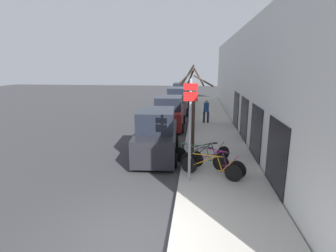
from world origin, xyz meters
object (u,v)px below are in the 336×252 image
at_px(signpost, 190,127).
at_px(parked_car_1, 169,114).
at_px(bicycle_0, 210,168).
at_px(bicycle_2, 200,157).
at_px(parked_car_3, 181,94).
at_px(parked_car_0, 157,135).
at_px(bicycle_1, 216,162).
at_px(street_tree, 193,110).
at_px(bicycle_3, 206,155).
at_px(parked_car_2, 177,101).
at_px(pedestrian_near, 206,109).

height_order(signpost, parked_car_1, signpost).
height_order(bicycle_0, bicycle_2, bicycle_2).
bearing_deg(parked_car_3, parked_car_0, -88.58).
xyz_separation_m(bicycle_1, parked_car_0, (-2.62, 2.06, 0.46)).
bearing_deg(parked_car_1, bicycle_2, -75.52).
height_order(parked_car_3, street_tree, street_tree).
bearing_deg(parked_car_1, street_tree, -73.58).
bearing_deg(bicycle_3, parked_car_2, -23.73).
xyz_separation_m(bicycle_1, parked_car_1, (-2.65, 7.88, 0.44)).
relative_size(signpost, parked_car_2, 0.75).
distance_m(bicycle_1, street_tree, 3.10).
distance_m(parked_car_1, parked_car_3, 11.94).
distance_m(bicycle_1, bicycle_2, 0.80).
relative_size(bicycle_0, parked_car_3, 0.47).
bearing_deg(parked_car_3, bicycle_1, -81.03).
distance_m(bicycle_1, parked_car_2, 13.97).
relative_size(bicycle_0, street_tree, 0.54).
bearing_deg(parked_car_0, bicycle_3, -33.40).
relative_size(signpost, street_tree, 0.88).
bearing_deg(parked_car_2, bicycle_2, -82.06).
relative_size(parked_car_2, pedestrian_near, 2.87).
xyz_separation_m(bicycle_1, bicycle_2, (-0.62, 0.50, 0.00)).
bearing_deg(bicycle_3, parked_car_1, -15.36).
bearing_deg(bicycle_3, bicycle_0, 152.15).
height_order(bicycle_2, parked_car_0, parked_car_0).
bearing_deg(street_tree, parked_car_3, 95.26).
bearing_deg(bicycle_2, pedestrian_near, 22.56).
xyz_separation_m(bicycle_0, parked_car_3, (-2.33, 20.34, 0.52)).
bearing_deg(signpost, bicycle_1, 41.57).
distance_m(bicycle_1, bicycle_3, 0.84).
bearing_deg(parked_car_2, bicycle_3, -80.73).
bearing_deg(bicycle_2, parked_car_3, 31.73).
xyz_separation_m(bicycle_2, parked_car_0, (-2.00, 1.56, 0.46)).
xyz_separation_m(signpost, parked_car_3, (-1.56, 20.71, -1.09)).
height_order(signpost, bicycle_0, signpost).
bearing_deg(parked_car_1, bicycle_0, -74.82).
relative_size(bicycle_1, parked_car_1, 0.46).
bearing_deg(pedestrian_near, bicycle_2, -102.54).
bearing_deg(signpost, parked_car_3, 94.32).
bearing_deg(parked_car_1, signpost, -80.24).
height_order(bicycle_0, bicycle_1, bicycle_1).
relative_size(parked_car_0, parked_car_3, 1.02).
bearing_deg(bicycle_2, signpost, -169.23).
bearing_deg(pedestrian_near, parked_car_2, 108.81).
xyz_separation_m(bicycle_1, parked_car_2, (-2.53, 13.73, 0.50)).
distance_m(bicycle_0, bicycle_1, 0.57).
relative_size(parked_car_2, street_tree, 1.17).
relative_size(signpost, parked_car_1, 0.80).
relative_size(bicycle_2, parked_car_1, 0.50).
relative_size(bicycle_0, parked_car_1, 0.48).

